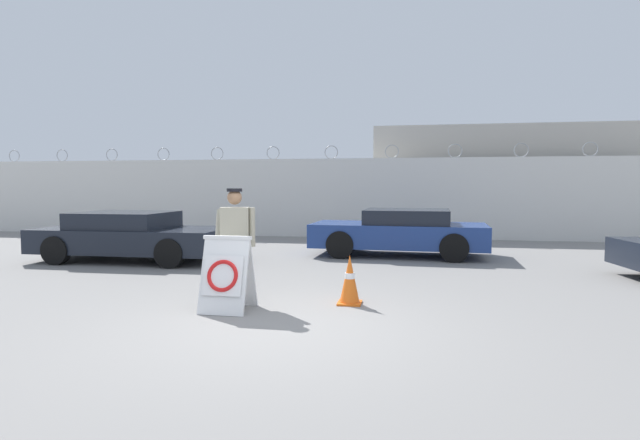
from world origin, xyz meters
The scene contains 8 objects.
ground_plane centered at (0.00, 0.00, 0.00)m, with size 90.00×90.00×0.00m, color gray.
perimeter_wall centered at (0.00, 11.15, 1.36)m, with size 36.00×0.30×3.16m.
building_block centered at (4.94, 15.46, 1.96)m, with size 9.21×6.44×3.93m.
barricade_sign centered at (-0.94, 0.69, 0.53)m, with size 0.71×0.69×1.07m.
security_guard centered at (-1.02, 1.27, 0.96)m, with size 0.66×0.37×1.73m.
traffic_cone_near centered at (0.73, 1.41, 0.37)m, with size 0.35×0.35×0.74m.
parked_car_front_coupe centered at (-4.88, 4.89, 0.59)m, with size 4.41×2.04×1.15m.
parked_car_rear_sedan centered at (1.39, 6.81, 0.61)m, with size 4.42×2.11×1.18m.
Camera 1 is at (1.56, -5.94, 1.77)m, focal length 28.00 mm.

